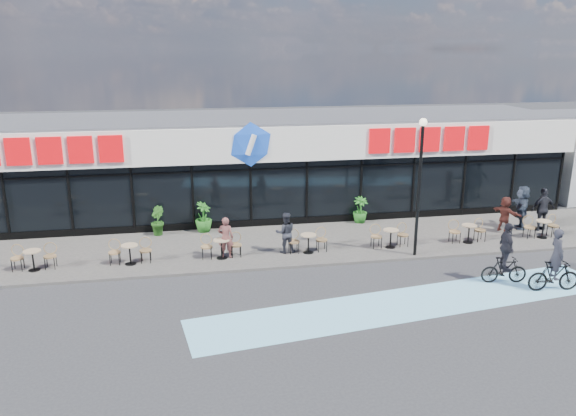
{
  "coord_description": "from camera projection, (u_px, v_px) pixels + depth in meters",
  "views": [
    {
      "loc": [
        -2.66,
        -16.62,
        7.68
      ],
      "look_at": [
        1.01,
        3.5,
        1.86
      ],
      "focal_mm": 35.0,
      "sensor_mm": 36.0,
      "label": 1
    }
  ],
  "objects": [
    {
      "name": "ground",
      "position": [
        277.0,
        293.0,
        18.28
      ],
      "size": [
        120.0,
        120.0,
        0.0
      ],
      "primitive_type": "plane",
      "color": "#28282B",
      "rests_on": "ground"
    },
    {
      "name": "sidewalk",
      "position": [
        259.0,
        246.0,
        22.53
      ],
      "size": [
        44.0,
        5.0,
        0.1
      ],
      "primitive_type": "cube",
      "color": "#54504A",
      "rests_on": "ground"
    },
    {
      "name": "bike_lane",
      "position": [
        410.0,
        303.0,
        17.55
      ],
      "size": [
        14.17,
        4.13,
        0.01
      ],
      "primitive_type": "cube",
      "rotation": [
        0.0,
        0.0,
        0.14
      ],
      "color": "#75BDDE",
      "rests_on": "ground"
    },
    {
      "name": "building",
      "position": [
        244.0,
        164.0,
        27.04
      ],
      "size": [
        30.6,
        6.57,
        4.75
      ],
      "color": "black",
      "rests_on": "ground"
    },
    {
      "name": "lamp_post",
      "position": [
        420.0,
        176.0,
        20.57
      ],
      "size": [
        0.28,
        0.28,
        5.19
      ],
      "color": "black",
      "rests_on": "sidewalk"
    },
    {
      "name": "bistro_set_1",
      "position": [
        34.0,
        257.0,
        19.89
      ],
      "size": [
        1.54,
        0.62,
        0.9
      ],
      "color": "tan",
      "rests_on": "sidewalk"
    },
    {
      "name": "bistro_set_2",
      "position": [
        130.0,
        251.0,
        20.46
      ],
      "size": [
        1.54,
        0.62,
        0.9
      ],
      "color": "tan",
      "rests_on": "sidewalk"
    },
    {
      "name": "bistro_set_3",
      "position": [
        221.0,
        246.0,
        21.03
      ],
      "size": [
        1.54,
        0.62,
        0.9
      ],
      "color": "tan",
      "rests_on": "sidewalk"
    },
    {
      "name": "bistro_set_4",
      "position": [
        308.0,
        241.0,
        21.61
      ],
      "size": [
        1.54,
        0.62,
        0.9
      ],
      "color": "tan",
      "rests_on": "sidewalk"
    },
    {
      "name": "bistro_set_5",
      "position": [
        390.0,
        236.0,
        22.18
      ],
      "size": [
        1.54,
        0.62,
        0.9
      ],
      "color": "tan",
      "rests_on": "sidewalk"
    },
    {
      "name": "bistro_set_6",
      "position": [
        468.0,
        231.0,
        22.75
      ],
      "size": [
        1.54,
        0.62,
        0.9
      ],
      "color": "tan",
      "rests_on": "sidewalk"
    },
    {
      "name": "bistro_set_7",
      "position": [
        542.0,
        227.0,
        23.32
      ],
      "size": [
        1.54,
        0.62,
        0.9
      ],
      "color": "tan",
      "rests_on": "sidewalk"
    },
    {
      "name": "potted_plant_left",
      "position": [
        157.0,
        221.0,
        23.6
      ],
      "size": [
        0.73,
        0.81,
        1.21
      ],
      "primitive_type": "imported",
      "rotation": [
        0.0,
        0.0,
        1.9
      ],
      "color": "#204F16",
      "rests_on": "sidewalk"
    },
    {
      "name": "potted_plant_mid",
      "position": [
        203.0,
        217.0,
        23.99
      ],
      "size": [
        1.01,
        1.01,
        1.29
      ],
      "primitive_type": "imported",
      "rotation": [
        0.0,
        0.0,
        0.97
      ],
      "color": "#205E1A",
      "rests_on": "sidewalk"
    },
    {
      "name": "potted_plant_right",
      "position": [
        360.0,
        210.0,
        25.26
      ],
      "size": [
        0.73,
        0.73,
        1.18
      ],
      "primitive_type": "imported",
      "rotation": [
        0.0,
        0.0,
        0.11
      ],
      "color": "#1D5A19",
      "rests_on": "sidewalk"
    },
    {
      "name": "patron_left",
      "position": [
        226.0,
        237.0,
        20.94
      ],
      "size": [
        0.64,
        0.49,
        1.58
      ],
      "primitive_type": "imported",
      "rotation": [
        0.0,
        0.0,
        2.93
      ],
      "color": "brown",
      "rests_on": "sidewalk"
    },
    {
      "name": "patron_right",
      "position": [
        285.0,
        233.0,
        21.46
      ],
      "size": [
        0.79,
        0.63,
        1.6
      ],
      "primitive_type": "imported",
      "rotation": [
        0.0,
        0.0,
        3.11
      ],
      "color": "#23242B",
      "rests_on": "sidewalk"
    },
    {
      "name": "pedestrian_a",
      "position": [
        522.0,
        207.0,
        24.34
      ],
      "size": [
        1.15,
        1.85,
        1.91
      ],
      "primitive_type": "imported",
      "rotation": [
        0.0,
        0.0,
        -1.93
      ],
      "color": "#2A3442",
      "rests_on": "sidewalk"
    },
    {
      "name": "pedestrian_b",
      "position": [
        505.0,
        214.0,
        23.97
      ],
      "size": [
        0.91,
        1.5,
        1.54
      ],
      "primitive_type": "imported",
      "rotation": [
        0.0,
        0.0,
        1.91
      ],
      "color": "#471E19",
      "rests_on": "sidewalk"
    },
    {
      "name": "pedestrian_c",
      "position": [
        543.0,
        209.0,
        24.1
      ],
      "size": [
        1.11,
        0.49,
        1.87
      ],
      "primitive_type": "imported",
      "rotation": [
        0.0,
        0.0,
        3.17
      ],
      "color": "black",
      "rests_on": "sidewalk"
    },
    {
      "name": "cyclist_a",
      "position": [
        555.0,
        269.0,
        18.27
      ],
      "size": [
        1.77,
        0.67,
        2.13
      ],
      "color": "black",
      "rests_on": "ground"
    },
    {
      "name": "cyclist_b",
      "position": [
        505.0,
        258.0,
        18.87
      ],
      "size": [
        1.6,
        1.04,
        2.13
      ],
      "color": "black",
      "rests_on": "ground"
    }
  ]
}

